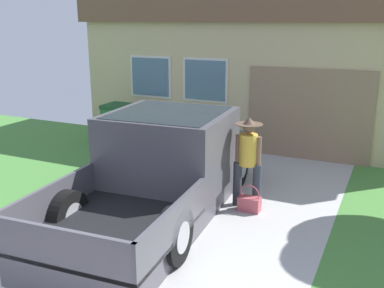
{
  "coord_description": "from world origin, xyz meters",
  "views": [
    {
      "loc": [
        3.3,
        -1.93,
        3.24
      ],
      "look_at": [
        0.21,
        4.68,
        1.17
      ],
      "focal_mm": 41.43,
      "sensor_mm": 36.0,
      "label": 1
    }
  ],
  "objects_px": {
    "person_with_hat": "(248,157)",
    "wheeled_trash_bin": "(118,124)",
    "pickup_truck": "(167,167)",
    "house_with_garage": "(280,61)",
    "handbag": "(249,203)"
  },
  "relations": [
    {
      "from": "pickup_truck",
      "to": "handbag",
      "type": "xyz_separation_m",
      "value": [
        1.39,
        0.42,
        -0.6
      ]
    },
    {
      "from": "person_with_hat",
      "to": "pickup_truck",
      "type": "bearing_deg",
      "value": 22.58
    },
    {
      "from": "handbag",
      "to": "wheeled_trash_bin",
      "type": "height_order",
      "value": "wheeled_trash_bin"
    },
    {
      "from": "handbag",
      "to": "house_with_garage",
      "type": "relative_size",
      "value": 0.05
    },
    {
      "from": "pickup_truck",
      "to": "wheeled_trash_bin",
      "type": "height_order",
      "value": "pickup_truck"
    },
    {
      "from": "pickup_truck",
      "to": "wheeled_trash_bin",
      "type": "bearing_deg",
      "value": 132.25
    },
    {
      "from": "person_with_hat",
      "to": "house_with_garage",
      "type": "relative_size",
      "value": 0.17
    },
    {
      "from": "pickup_truck",
      "to": "person_with_hat",
      "type": "relative_size",
      "value": 3.31
    },
    {
      "from": "person_with_hat",
      "to": "handbag",
      "type": "relative_size",
      "value": 3.41
    },
    {
      "from": "handbag",
      "to": "wheeled_trash_bin",
      "type": "xyz_separation_m",
      "value": [
        -4.41,
        2.48,
        0.46
      ]
    },
    {
      "from": "pickup_truck",
      "to": "handbag",
      "type": "distance_m",
      "value": 1.57
    },
    {
      "from": "handbag",
      "to": "wheeled_trash_bin",
      "type": "bearing_deg",
      "value": 150.64
    },
    {
      "from": "pickup_truck",
      "to": "house_with_garage",
      "type": "height_order",
      "value": "house_with_garage"
    },
    {
      "from": "person_with_hat",
      "to": "wheeled_trash_bin",
      "type": "relative_size",
      "value": 1.45
    },
    {
      "from": "house_with_garage",
      "to": "person_with_hat",
      "type": "bearing_deg",
      "value": -80.11
    }
  ]
}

